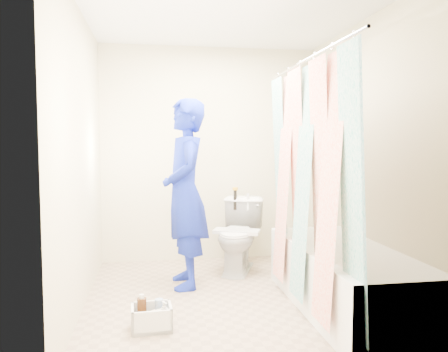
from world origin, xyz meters
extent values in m
plane|color=gray|center=(0.00, 0.00, 0.00)|extent=(2.60, 2.60, 0.00)
cube|color=silver|center=(0.00, 0.00, 2.40)|extent=(2.40, 2.60, 0.02)
cube|color=beige|center=(0.00, 1.30, 1.20)|extent=(2.40, 0.02, 2.40)
cube|color=beige|center=(0.00, -1.30, 1.20)|extent=(2.40, 0.02, 2.40)
cube|color=beige|center=(-1.20, 0.00, 1.20)|extent=(0.02, 2.60, 2.40)
cube|color=beige|center=(1.20, 0.00, 1.20)|extent=(0.02, 2.60, 2.40)
cube|color=white|center=(0.85, -0.43, 0.25)|extent=(0.70, 1.75, 0.50)
cube|color=silver|center=(0.85, -0.43, 0.46)|extent=(0.58, 1.63, 0.06)
cylinder|color=silver|center=(0.52, -0.43, 1.95)|extent=(0.02, 1.90, 0.02)
cube|color=white|center=(0.52, -0.43, 1.02)|extent=(0.06, 1.75, 1.80)
imported|color=silver|center=(0.24, 0.76, 0.37)|extent=(0.66, 0.84, 0.75)
cube|color=silver|center=(0.19, 0.65, 0.44)|extent=(0.50, 0.36, 0.03)
cylinder|color=black|center=(0.24, 0.98, 0.72)|extent=(0.04, 0.04, 0.22)
cylinder|color=gold|center=(0.24, 0.98, 0.84)|extent=(0.06, 0.06, 0.03)
cylinder|color=silver|center=(0.37, 0.92, 0.70)|extent=(0.03, 0.03, 0.18)
imported|color=#0E138E|center=(-0.34, 0.38, 0.87)|extent=(0.46, 0.66, 1.73)
cube|color=silver|center=(-0.66, -0.55, 0.01)|extent=(0.29, 0.24, 0.03)
cube|color=silver|center=(-0.79, -0.56, 0.09)|extent=(0.03, 0.23, 0.17)
cube|color=silver|center=(-0.52, -0.55, 0.09)|extent=(0.03, 0.23, 0.17)
cube|color=silver|center=(-0.65, -0.66, 0.09)|extent=(0.28, 0.03, 0.17)
cube|color=silver|center=(-0.66, -0.45, 0.09)|extent=(0.28, 0.03, 0.17)
cylinder|color=#43220D|center=(-0.72, -0.52, 0.12)|extent=(0.07, 0.07, 0.19)
cylinder|color=white|center=(-0.60, -0.50, 0.11)|extent=(0.06, 0.06, 0.17)
cylinder|color=beige|center=(-0.64, -0.60, 0.09)|extent=(0.04, 0.04, 0.12)
cylinder|color=#43220D|center=(-0.72, -0.61, 0.06)|extent=(0.06, 0.06, 0.06)
cylinder|color=gold|center=(-0.72, -0.61, 0.09)|extent=(0.06, 0.06, 0.01)
imported|color=silver|center=(-0.57, -0.59, 0.12)|extent=(0.11, 0.11, 0.18)
camera|label=1|loc=(-0.64, -3.61, 1.32)|focal=35.00mm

